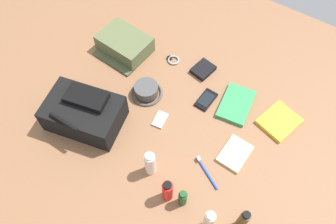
{
  "coord_description": "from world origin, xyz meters",
  "views": [
    {
      "loc": [
        -0.45,
        0.68,
        1.37
      ],
      "look_at": [
        0.0,
        0.0,
        0.04
      ],
      "focal_mm": 36.06,
      "sensor_mm": 36.0,
      "label": 1
    }
  ],
  "objects_px": {
    "lotion_bottle": "(208,221)",
    "shampoo_bottle": "(183,198)",
    "wristwatch": "(173,60)",
    "wallet": "(204,70)",
    "toothbrush": "(206,171)",
    "notepad": "(235,154)",
    "sunscreen_spray": "(167,191)",
    "backpack": "(84,113)",
    "travel_guidebook": "(236,104)",
    "cell_phone": "(206,100)",
    "toiletry_pouch": "(124,44)",
    "bucket_hat": "(146,91)",
    "paperback_novel": "(279,121)",
    "media_player": "(160,119)",
    "cologne_bottle": "(242,221)",
    "toothpaste_tube": "(150,163)"
  },
  "relations": [
    {
      "from": "backpack",
      "to": "notepad",
      "type": "relative_size",
      "value": 2.51
    },
    {
      "from": "backpack",
      "to": "shampoo_bottle",
      "type": "distance_m",
      "value": 0.58
    },
    {
      "from": "bucket_hat",
      "to": "lotion_bottle",
      "type": "height_order",
      "value": "lotion_bottle"
    },
    {
      "from": "shampoo_bottle",
      "to": "toothpaste_tube",
      "type": "relative_size",
      "value": 0.69
    },
    {
      "from": "lotion_bottle",
      "to": "toothbrush",
      "type": "distance_m",
      "value": 0.24
    },
    {
      "from": "wristwatch",
      "to": "backpack",
      "type": "bearing_deg",
      "value": 75.33
    },
    {
      "from": "travel_guidebook",
      "to": "cell_phone",
      "type": "xyz_separation_m",
      "value": [
        0.13,
        0.05,
        -0.0
      ]
    },
    {
      "from": "cell_phone",
      "to": "toothbrush",
      "type": "bearing_deg",
      "value": 119.7
    },
    {
      "from": "cologne_bottle",
      "to": "toothpaste_tube",
      "type": "xyz_separation_m",
      "value": [
        0.42,
        -0.0,
        -0.01
      ]
    },
    {
      "from": "sunscreen_spray",
      "to": "toothbrush",
      "type": "relative_size",
      "value": 0.93
    },
    {
      "from": "cell_phone",
      "to": "paperback_novel",
      "type": "bearing_deg",
      "value": -166.74
    },
    {
      "from": "shampoo_bottle",
      "to": "paperback_novel",
      "type": "relative_size",
      "value": 0.52
    },
    {
      "from": "paperback_novel",
      "to": "shampoo_bottle",
      "type": "bearing_deg",
      "value": 72.62
    },
    {
      "from": "backpack",
      "to": "toiletry_pouch",
      "type": "height_order",
      "value": "backpack"
    },
    {
      "from": "toothbrush",
      "to": "paperback_novel",
      "type": "bearing_deg",
      "value": -112.39
    },
    {
      "from": "paperback_novel",
      "to": "notepad",
      "type": "height_order",
      "value": "paperback_novel"
    },
    {
      "from": "backpack",
      "to": "paperback_novel",
      "type": "xyz_separation_m",
      "value": [
        -0.75,
        -0.49,
        -0.06
      ]
    },
    {
      "from": "paperback_novel",
      "to": "cell_phone",
      "type": "distance_m",
      "value": 0.35
    },
    {
      "from": "lotion_bottle",
      "to": "notepad",
      "type": "xyz_separation_m",
      "value": [
        0.05,
        -0.33,
        -0.08
      ]
    },
    {
      "from": "travel_guidebook",
      "to": "media_player",
      "type": "xyz_separation_m",
      "value": [
        0.26,
        0.27,
        -0.0
      ]
    },
    {
      "from": "bucket_hat",
      "to": "sunscreen_spray",
      "type": "xyz_separation_m",
      "value": [
        -0.37,
        0.37,
        0.04
      ]
    },
    {
      "from": "toiletry_pouch",
      "to": "lotion_bottle",
      "type": "relative_size",
      "value": 1.56
    },
    {
      "from": "paperback_novel",
      "to": "toothbrush",
      "type": "height_order",
      "value": "toothbrush"
    },
    {
      "from": "toothbrush",
      "to": "notepad",
      "type": "xyz_separation_m",
      "value": [
        -0.07,
        -0.14,
        0.0
      ]
    },
    {
      "from": "lotion_bottle",
      "to": "cologne_bottle",
      "type": "bearing_deg",
      "value": -145.62
    },
    {
      "from": "backpack",
      "to": "media_player",
      "type": "distance_m",
      "value": 0.35
    },
    {
      "from": "lotion_bottle",
      "to": "wallet",
      "type": "bearing_deg",
      "value": -58.94
    },
    {
      "from": "cell_phone",
      "to": "toothbrush",
      "type": "height_order",
      "value": "toothbrush"
    },
    {
      "from": "cologne_bottle",
      "to": "media_player",
      "type": "height_order",
      "value": "cologne_bottle"
    },
    {
      "from": "travel_guidebook",
      "to": "toothbrush",
      "type": "distance_m",
      "value": 0.37
    },
    {
      "from": "shampoo_bottle",
      "to": "toothbrush",
      "type": "bearing_deg",
      "value": -94.41
    },
    {
      "from": "travel_guidebook",
      "to": "cell_phone",
      "type": "bearing_deg",
      "value": 22.23
    },
    {
      "from": "toiletry_pouch",
      "to": "wristwatch",
      "type": "relative_size",
      "value": 3.8
    },
    {
      "from": "sunscreen_spray",
      "to": "toothbrush",
      "type": "distance_m",
      "value": 0.21
    },
    {
      "from": "backpack",
      "to": "sunscreen_spray",
      "type": "relative_size",
      "value": 2.69
    },
    {
      "from": "shampoo_bottle",
      "to": "wristwatch",
      "type": "distance_m",
      "value": 0.75
    },
    {
      "from": "lotion_bottle",
      "to": "wristwatch",
      "type": "bearing_deg",
      "value": -48.16
    },
    {
      "from": "cologne_bottle",
      "to": "backpack",
      "type": "bearing_deg",
      "value": -2.81
    },
    {
      "from": "wristwatch",
      "to": "wallet",
      "type": "bearing_deg",
      "value": -171.05
    },
    {
      "from": "lotion_bottle",
      "to": "shampoo_bottle",
      "type": "xyz_separation_m",
      "value": [
        0.13,
        -0.03,
        -0.03
      ]
    },
    {
      "from": "backpack",
      "to": "bucket_hat",
      "type": "xyz_separation_m",
      "value": [
        -0.14,
        -0.28,
        -0.05
      ]
    },
    {
      "from": "paperback_novel",
      "to": "wallet",
      "type": "xyz_separation_m",
      "value": [
        0.44,
        -0.07,
        0.0
      ]
    },
    {
      "from": "travel_guidebook",
      "to": "media_player",
      "type": "bearing_deg",
      "value": 46.15
    },
    {
      "from": "toiletry_pouch",
      "to": "bucket_hat",
      "type": "bearing_deg",
      "value": 147.15
    },
    {
      "from": "shampoo_bottle",
      "to": "toothbrush",
      "type": "xyz_separation_m",
      "value": [
        -0.01,
        -0.17,
        -0.04
      ]
    },
    {
      "from": "paperback_novel",
      "to": "backpack",
      "type": "bearing_deg",
      "value": 32.8
    },
    {
      "from": "cologne_bottle",
      "to": "sunscreen_spray",
      "type": "relative_size",
      "value": 1.24
    },
    {
      "from": "toiletry_pouch",
      "to": "sunscreen_spray",
      "type": "bearing_deg",
      "value": 139.38
    },
    {
      "from": "sunscreen_spray",
      "to": "paperback_novel",
      "type": "relative_size",
      "value": 0.69
    },
    {
      "from": "travel_guidebook",
      "to": "cell_phone",
      "type": "height_order",
      "value": "travel_guidebook"
    }
  ]
}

